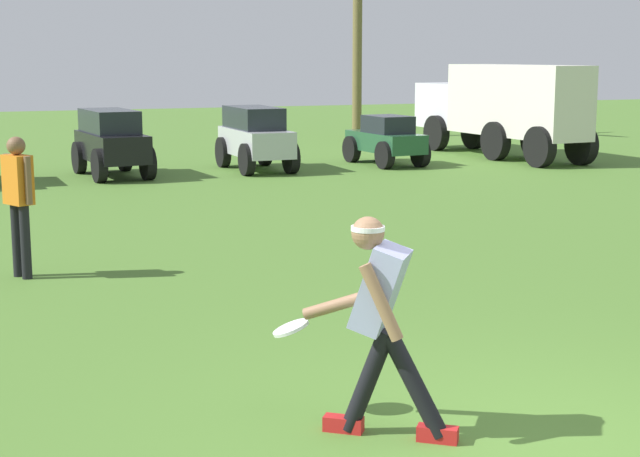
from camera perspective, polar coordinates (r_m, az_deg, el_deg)
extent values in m
cylinder|color=black|center=(6.39, 2.79, -8.85)|extent=(0.35, 0.31, 0.72)
cube|color=red|center=(6.53, 1.37, -11.30)|extent=(0.27, 0.24, 0.10)
cylinder|color=black|center=(6.33, 5.56, -9.07)|extent=(0.42, 0.36, 0.69)
cube|color=red|center=(6.41, 6.86, -11.79)|extent=(0.27, 0.24, 0.10)
cube|color=#9EA3D1|center=(6.20, 3.53, -3.50)|extent=(0.49, 0.49, 0.58)
sphere|color=#936B4C|center=(6.14, 2.80, -0.27)|extent=(0.29, 0.29, 0.21)
cylinder|color=white|center=(6.14, 2.81, 0.01)|extent=(0.30, 0.30, 0.03)
cylinder|color=#936B4C|center=(6.47, 1.44, -4.34)|extent=(0.50, 0.41, 0.27)
cylinder|color=#936B4C|center=(6.01, 3.57, -4.31)|extent=(0.27, 0.23, 0.49)
cylinder|color=white|center=(6.64, -1.71, -5.81)|extent=(0.32, 0.33, 0.11)
cylinder|color=black|center=(11.19, -16.76, -0.76)|extent=(0.15, 0.15, 0.82)
cylinder|color=black|center=(11.34, -17.23, -0.64)|extent=(0.15, 0.15, 0.82)
cube|color=orange|center=(11.16, -17.17, 2.73)|extent=(0.33, 0.39, 0.54)
cylinder|color=brown|center=(10.98, -16.62, 2.70)|extent=(0.10, 0.10, 0.52)
cylinder|color=brown|center=(11.34, -17.71, 2.86)|extent=(0.10, 0.10, 0.52)
sphere|color=brown|center=(11.12, -17.27, 4.62)|extent=(0.27, 0.27, 0.20)
cube|color=black|center=(20.24, -12.01, 4.68)|extent=(1.20, 2.48, 0.55)
cube|color=#1E232B|center=(20.34, -12.17, 6.13)|extent=(1.02, 1.88, 0.46)
cylinder|color=black|center=(20.96, -13.84, 4.03)|extent=(0.25, 0.67, 0.66)
cylinder|color=black|center=(21.19, -11.31, 4.19)|extent=(0.25, 0.67, 0.66)
cylinder|color=black|center=(19.34, -12.72, 3.59)|extent=(0.25, 0.67, 0.66)
cylinder|color=black|center=(19.59, -9.99, 3.77)|extent=(0.25, 0.67, 0.66)
cube|color=#B7BABF|center=(20.94, -3.75, 5.05)|extent=(1.02, 2.42, 0.55)
cube|color=#1E232B|center=(21.04, -3.90, 6.45)|extent=(0.89, 1.82, 0.46)
cylinder|color=black|center=(21.61, -5.66, 4.45)|extent=(0.20, 0.66, 0.66)
cylinder|color=black|center=(21.90, -3.25, 4.55)|extent=(0.20, 0.66, 0.66)
cylinder|color=black|center=(20.02, -4.28, 4.02)|extent=(0.20, 0.66, 0.66)
cylinder|color=black|center=(20.34, -1.70, 4.14)|extent=(0.20, 0.66, 0.66)
cube|color=#235133|center=(22.05, 3.82, 5.05)|extent=(1.08, 2.27, 0.42)
cube|color=#1E232B|center=(21.94, 3.97, 6.07)|extent=(0.88, 1.16, 0.38)
cylinder|color=black|center=(22.53, 1.85, 4.64)|extent=(0.23, 0.61, 0.60)
cylinder|color=black|center=(22.96, 3.85, 4.73)|extent=(0.23, 0.61, 0.60)
cylinder|color=black|center=(21.19, 3.79, 4.28)|extent=(0.23, 0.61, 0.60)
cylinder|color=black|center=(21.64, 5.87, 4.37)|extent=(0.23, 0.61, 0.60)
cube|color=silver|center=(26.00, 7.50, 7.11)|extent=(1.17, 1.77, 1.15)
cube|color=silver|center=(23.56, 11.40, 7.31)|extent=(1.44, 4.27, 1.65)
cylinder|color=black|center=(25.46, 6.78, 5.54)|extent=(0.30, 0.91, 0.90)
cylinder|color=black|center=(26.08, 8.94, 5.60)|extent=(0.30, 0.91, 0.90)
cylinder|color=black|center=(23.29, 10.17, 5.04)|extent=(0.30, 0.91, 0.90)
cylinder|color=black|center=(23.96, 12.43, 5.10)|extent=(0.30, 0.91, 0.90)
cylinder|color=black|center=(21.96, 12.65, 4.66)|extent=(0.30, 0.91, 0.90)
cylinder|color=black|center=(22.68, 14.97, 4.72)|extent=(0.30, 0.91, 0.90)
cylinder|color=brown|center=(29.59, 2.19, 11.95)|extent=(0.28, 0.28, 6.80)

